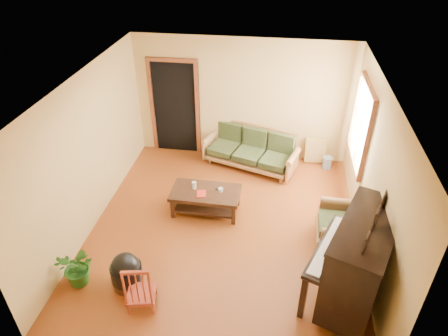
% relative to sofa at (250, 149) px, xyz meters
% --- Properties ---
extents(floor, '(5.00, 5.00, 0.00)m').
position_rel_sofa_xyz_m(floor, '(-0.24, -2.02, -0.42)').
color(floor, '#58240B').
rests_on(floor, ground).
extents(doorway, '(1.08, 0.16, 2.05)m').
position_rel_sofa_xyz_m(doorway, '(-1.69, 0.46, 0.61)').
color(doorway, black).
rests_on(doorway, floor).
extents(window, '(0.12, 1.36, 1.46)m').
position_rel_sofa_xyz_m(window, '(1.97, -0.72, 1.08)').
color(window, white).
rests_on(window, right_wall).
extents(sofa, '(2.10, 1.37, 0.83)m').
position_rel_sofa_xyz_m(sofa, '(0.00, 0.00, 0.00)').
color(sofa, brown).
rests_on(sofa, floor).
extents(coffee_table, '(1.23, 0.69, 0.44)m').
position_rel_sofa_xyz_m(coffee_table, '(-0.64, -1.62, -0.19)').
color(coffee_table, black).
rests_on(coffee_table, floor).
extents(armchair, '(0.82, 0.86, 0.84)m').
position_rel_sofa_xyz_m(armchair, '(1.65, -2.05, 0.00)').
color(armchair, brown).
rests_on(armchair, floor).
extents(piano, '(1.42, 1.77, 1.36)m').
position_rel_sofa_xyz_m(piano, '(1.75, -3.21, 0.26)').
color(piano, black).
rests_on(piano, floor).
extents(footstool, '(0.48, 0.48, 0.43)m').
position_rel_sofa_xyz_m(footstool, '(-1.45, -3.47, -0.20)').
color(footstool, black).
rests_on(footstool, floor).
extents(red_chair, '(0.46, 0.49, 0.83)m').
position_rel_sofa_xyz_m(red_chair, '(-1.14, -3.76, -0.00)').
color(red_chair, maroon).
rests_on(red_chair, floor).
extents(leaning_frame, '(0.45, 0.14, 0.59)m').
position_rel_sofa_xyz_m(leaning_frame, '(1.38, 0.37, -0.12)').
color(leaning_frame, gold).
rests_on(leaning_frame, floor).
extents(ceramic_crock, '(0.21, 0.21, 0.25)m').
position_rel_sofa_xyz_m(ceramic_crock, '(1.63, 0.18, -0.29)').
color(ceramic_crock, '#2E4D8A').
rests_on(ceramic_crock, floor).
extents(potted_plant, '(0.69, 0.65, 0.62)m').
position_rel_sofa_xyz_m(potted_plant, '(-2.15, -3.52, -0.11)').
color(potted_plant, '#1E5117').
rests_on(potted_plant, floor).
extents(book, '(0.19, 0.24, 0.02)m').
position_rel_sofa_xyz_m(book, '(-0.77, -1.73, 0.04)').
color(book, '#A62416').
rests_on(book, coffee_table).
extents(candle, '(0.08, 0.08, 0.13)m').
position_rel_sofa_xyz_m(candle, '(-0.86, -1.56, 0.09)').
color(candle, white).
rests_on(candle, coffee_table).
extents(glass_jar, '(0.09, 0.09, 0.06)m').
position_rel_sofa_xyz_m(glass_jar, '(-0.38, -1.57, 0.06)').
color(glass_jar, silver).
rests_on(glass_jar, coffee_table).
extents(remote, '(0.14, 0.08, 0.01)m').
position_rel_sofa_xyz_m(remote, '(-0.42, -1.54, 0.03)').
color(remote, black).
rests_on(remote, coffee_table).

